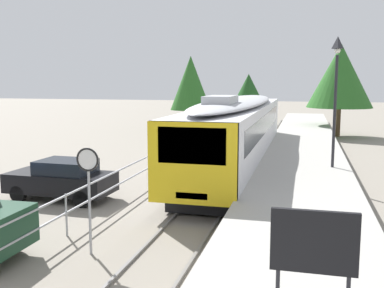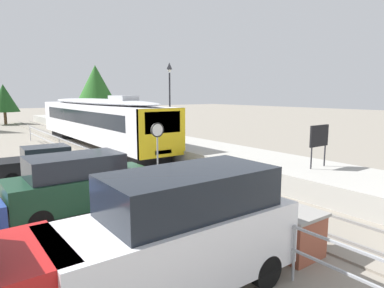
% 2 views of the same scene
% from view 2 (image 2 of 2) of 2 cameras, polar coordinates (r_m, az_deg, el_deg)
% --- Properties ---
extents(ground_plane, '(160.00, 160.00, 0.00)m').
position_cam_2_polar(ground_plane, '(24.27, -21.34, -1.55)').
color(ground_plane, gray).
extents(track_rails, '(3.20, 60.00, 0.14)m').
position_cam_2_polar(track_rails, '(25.18, -14.75, -0.81)').
color(track_rails, gray).
rests_on(track_rails, ground).
extents(commuter_train, '(2.82, 18.83, 3.74)m').
position_cam_2_polar(commuter_train, '(25.88, -15.76, 4.10)').
color(commuter_train, silver).
rests_on(commuter_train, track_rails).
extents(station_platform, '(3.90, 60.00, 0.90)m').
position_cam_2_polar(station_platform, '(26.46, -8.24, 0.73)').
color(station_platform, '#A8A59E').
rests_on(station_platform, ground).
extents(platform_lamp_mid_platform, '(0.34, 0.34, 5.35)m').
position_cam_2_polar(platform_lamp_mid_platform, '(25.14, -3.81, 9.93)').
color(platform_lamp_mid_platform, '#232328').
rests_on(platform_lamp_mid_platform, station_platform).
extents(platform_notice_board, '(1.20, 0.08, 1.80)m').
position_cam_2_polar(platform_notice_board, '(15.03, 20.71, 1.07)').
color(platform_notice_board, '#232328').
rests_on(platform_notice_board, station_platform).
extents(speed_limit_sign, '(0.61, 0.10, 2.81)m').
position_cam_2_polar(speed_limit_sign, '(14.09, -5.85, 0.86)').
color(speed_limit_sign, '#9EA0A5').
rests_on(speed_limit_sign, ground).
extents(brick_utility_cabinet, '(1.21, 0.99, 1.13)m').
position_cam_2_polar(brick_utility_cabinet, '(8.93, 17.51, -14.39)').
color(brick_utility_cabinet, brown).
rests_on(brick_utility_cabinet, ground).
extents(carpark_fence, '(0.06, 36.06, 1.25)m').
position_cam_2_polar(carpark_fence, '(14.69, -12.41, -3.80)').
color(carpark_fence, '#9EA0A5').
rests_on(carpark_fence, ground).
extents(parked_van_white, '(4.90, 1.95, 2.51)m').
position_cam_2_polar(parked_van_white, '(6.83, -1.91, -14.73)').
color(parked_van_white, white).
rests_on(parked_van_white, ground).
extents(parked_suv_dark_green, '(4.62, 1.94, 2.04)m').
position_cam_2_polar(parked_suv_dark_green, '(11.74, -18.37, -6.38)').
color(parked_suv_dark_green, '#143823').
rests_on(parked_suv_dark_green, ground).
extents(parked_hatchback_black, '(4.05, 1.89, 1.53)m').
position_cam_2_polar(parked_hatchback_black, '(17.44, -24.07, -2.81)').
color(parked_hatchback_black, black).
rests_on(parked_hatchback_black, ground).
extents(tree_behind_carpark, '(5.17, 5.17, 7.38)m').
position_cam_2_polar(tree_behind_carpark, '(42.56, -15.97, 9.35)').
color(tree_behind_carpark, brown).
rests_on(tree_behind_carpark, ground).
extents(tree_behind_station_far, '(3.69, 3.69, 5.22)m').
position_cam_2_polar(tree_behind_station_far, '(50.35, -29.24, 6.79)').
color(tree_behind_station_far, brown).
rests_on(tree_behind_station_far, ground).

